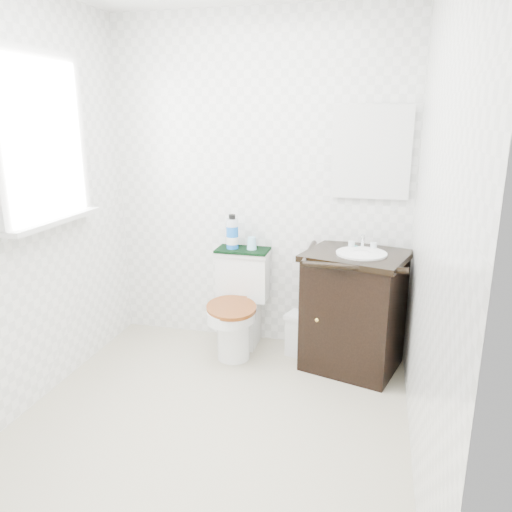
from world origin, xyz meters
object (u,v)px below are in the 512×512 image
at_px(mouthwash_bottle, 232,233).
at_px(cup, 252,243).
at_px(vanity, 354,308).
at_px(toilet, 239,308).
at_px(trash_bin, 302,335).

relative_size(mouthwash_bottle, cup, 2.77).
bearing_deg(vanity, toilet, 175.32).
bearing_deg(mouthwash_bottle, toilet, -55.79).
distance_m(vanity, cup, 0.87).
distance_m(toilet, cup, 0.49).
distance_m(trash_bin, cup, 0.76).
height_order(mouthwash_bottle, cup, mouthwash_bottle).
height_order(toilet, cup, cup).
bearing_deg(trash_bin, toilet, -178.61).
xyz_separation_m(trash_bin, mouthwash_bottle, (-0.55, 0.10, 0.70)).
relative_size(toilet, cup, 7.99).
bearing_deg(mouthwash_bottle, cup, 2.94).
height_order(vanity, cup, vanity).
xyz_separation_m(mouthwash_bottle, cup, (0.15, 0.01, -0.07)).
bearing_deg(toilet, trash_bin, 1.39).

